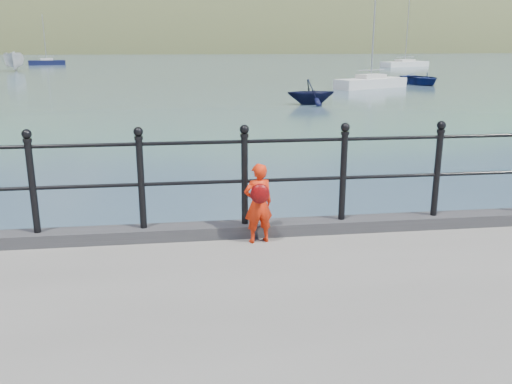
{
  "coord_description": "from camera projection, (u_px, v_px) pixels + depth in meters",
  "views": [
    {
      "loc": [
        -0.1,
        -6.31,
        3.26
      ],
      "look_at": [
        0.73,
        -0.2,
        1.55
      ],
      "focal_mm": 38.0,
      "sensor_mm": 36.0,
      "label": 1
    }
  ],
  "objects": [
    {
      "name": "sailboat_near",
      "position": [
        371.0,
        83.0,
        39.73
      ],
      "size": [
        6.06,
        4.17,
        8.24
      ],
      "rotation": [
        0.0,
        0.0,
        0.47
      ],
      "color": "silver",
      "rests_on": "ground"
    },
    {
      "name": "launch_blue",
      "position": [
        420.0,
        78.0,
        43.18
      ],
      "size": [
        3.69,
        4.86,
        0.94
      ],
      "primitive_type": "imported",
      "rotation": [
        0.0,
        0.0,
        0.1
      ],
      "color": "#121D51",
      "rests_on": "ground"
    },
    {
      "name": "ground",
      "position": [
        197.0,
        307.0,
        6.91
      ],
      "size": [
        600.0,
        600.0,
        0.0
      ],
      "primitive_type": "plane",
      "color": "#2D4251",
      "rests_on": "ground"
    },
    {
      "name": "far_shore",
      "position": [
        267.0,
        101.0,
        246.53
      ],
      "size": [
        830.0,
        200.0,
        156.0
      ],
      "color": "#333A21",
      "rests_on": "ground"
    },
    {
      "name": "launch_navy",
      "position": [
        311.0,
        92.0,
        29.08
      ],
      "size": [
        2.66,
        2.33,
        1.35
      ],
      "primitive_type": "imported",
      "rotation": [
        0.0,
        0.0,
        1.62
      ],
      "color": "black",
      "rests_on": "ground"
    },
    {
      "name": "sailboat_left",
      "position": [
        47.0,
        63.0,
        79.64
      ],
      "size": [
        5.31,
        3.0,
        7.36
      ],
      "rotation": [
        0.0,
        0.0,
        0.3
      ],
      "color": "black",
      "rests_on": "ground"
    },
    {
      "name": "railing",
      "position": [
        193.0,
        170.0,
        6.27
      ],
      "size": [
        18.11,
        0.11,
        1.2
      ],
      "color": "black",
      "rests_on": "kerb"
    },
    {
      "name": "kerb",
      "position": [
        195.0,
        231.0,
        6.47
      ],
      "size": [
        60.0,
        0.3,
        0.15
      ],
      "primitive_type": "cube",
      "color": "#28282B",
      "rests_on": "quay"
    },
    {
      "name": "launch_white",
      "position": [
        15.0,
        61.0,
        62.73
      ],
      "size": [
        3.36,
        6.12,
        2.24
      ],
      "primitive_type": "imported",
      "rotation": [
        0.0,
        0.0,
        0.21
      ],
      "color": "silver",
      "rests_on": "ground"
    },
    {
      "name": "child",
      "position": [
        258.0,
        203.0,
        6.21
      ],
      "size": [
        0.38,
        0.33,
        0.94
      ],
      "rotation": [
        0.0,
        0.0,
        3.35
      ],
      "color": "red",
      "rests_on": "quay"
    },
    {
      "name": "sailboat_far",
      "position": [
        405.0,
        64.0,
        74.3
      ],
      "size": [
        7.66,
        5.03,
        10.55
      ],
      "rotation": [
        0.0,
        0.0,
        0.44
      ],
      "color": "silver",
      "rests_on": "ground"
    }
  ]
}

